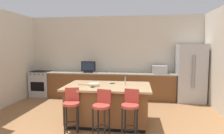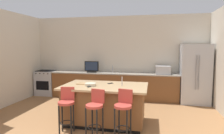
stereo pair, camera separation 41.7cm
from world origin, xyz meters
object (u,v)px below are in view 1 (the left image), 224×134
range_oven (41,84)px  bar_stool_center (102,110)px  microwave (160,70)px  tv_remote (94,87)px  fruit_bowl (94,85)px  cell_phone (113,83)px  kitchen_island (108,104)px  bar_stool_right (130,110)px  tv_monitor (88,67)px  cutting_board (88,84)px  bar_stool_left (72,107)px  refrigerator (190,73)px

range_oven → bar_stool_center: (2.87, -3.12, 0.13)m
microwave → tv_remote: (-1.72, -2.53, -0.12)m
fruit_bowl → cell_phone: fruit_bowl is taller
kitchen_island → bar_stool_right: size_ratio=2.00×
tv_monitor → bar_stool_center: tv_monitor is taller
tv_monitor → fruit_bowl: size_ratio=1.92×
range_oven → tv_remote: bearing=-44.4°
bar_stool_center → bar_stool_right: (0.56, 0.05, 0.01)m
microwave → fruit_bowl: bearing=-126.0°
range_oven → fruit_bowl: size_ratio=3.50×
cutting_board → tv_monitor: bearing=103.9°
bar_stool_center → cell_phone: (0.07, 1.08, 0.33)m
bar_stool_center → cutting_board: size_ratio=2.46×
fruit_bowl → cutting_board: size_ratio=0.67×
bar_stool_right → fruit_bowl: bar_stool_right is taller
bar_stool_center → microwave: bearing=78.4°
range_oven → bar_stool_right: (3.42, -3.07, 0.13)m
kitchen_island → bar_stool_left: size_ratio=2.04×
bar_stool_center → bar_stool_left: bearing=-176.2°
bar_stool_center → tv_remote: size_ratio=5.78×
bar_stool_center → bar_stool_right: bearing=18.2°
range_oven → cell_phone: size_ratio=6.23×
bar_stool_center → bar_stool_right: 0.56m
tv_monitor → bar_stool_right: size_ratio=0.51×
range_oven → tv_monitor: tv_monitor is taller
bar_stool_center → tv_remote: bearing=128.8°
bar_stool_left → bar_stool_center: 0.66m
bar_stool_right → microwave: bearing=84.5°
microwave → refrigerator: bearing=-3.2°
fruit_bowl → refrigerator: bearing=40.6°
refrigerator → fruit_bowl: (-2.75, -2.36, -0.00)m
range_oven → bar_stool_left: (2.21, -3.01, 0.12)m
kitchen_island → range_oven: 3.66m
bar_stool_center → cell_phone: size_ratio=6.55×
fruit_bowl → microwave: bearing=54.0°
tv_monitor → cutting_board: bearing=-76.1°
cell_phone → tv_monitor: bearing=153.2°
cutting_board → bar_stool_left: bearing=-100.9°
bar_stool_left → fruit_bowl: size_ratio=3.65×
tv_monitor → tv_remote: size_ratio=3.01×
tv_monitor → bar_stool_left: tv_monitor is taller
bar_stool_center → fruit_bowl: bearing=127.6°
refrigerator → microwave: 1.01m
microwave → bar_stool_right: (-0.88, -3.07, -0.45)m
bar_stool_left → cutting_board: bearing=67.9°
refrigerator → bar_stool_right: size_ratio=1.92×
refrigerator → tv_remote: 3.68m
kitchen_island → cell_phone: bearing=72.0°
microwave → tv_monitor: (-2.48, -0.05, 0.05)m
range_oven → microwave: bearing=0.0°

